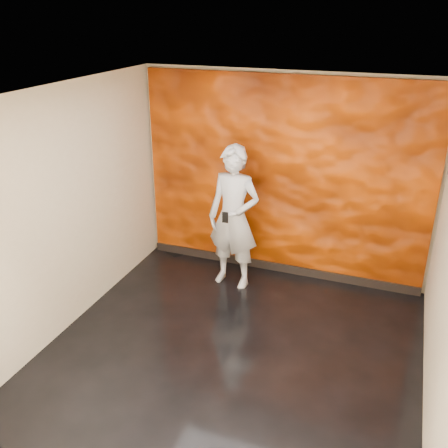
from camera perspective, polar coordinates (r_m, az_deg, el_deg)
room at (r=5.03m, az=1.20°, el=-1.37°), size 4.02×4.02×2.81m
feature_wall at (r=6.79m, az=6.76°, el=5.08°), size 3.90×0.06×2.75m
baseboard at (r=7.28m, az=6.18°, el=-4.90°), size 3.90×0.04×0.12m
man at (r=6.55m, az=1.12°, el=0.71°), size 0.75×0.54×1.94m
phone at (r=6.27m, az=0.14°, el=0.76°), size 0.08×0.02×0.14m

